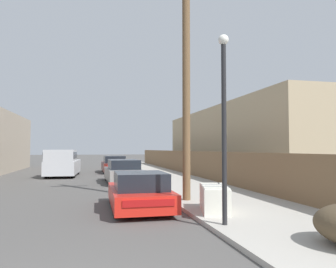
# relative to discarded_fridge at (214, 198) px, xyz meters

# --- Properties ---
(sidewalk_curb) EXTENTS (4.20, 63.00, 0.12)m
(sidewalk_curb) POSITION_rel_discarded_fridge_xyz_m (1.35, 17.80, -0.44)
(sidewalk_curb) COLOR #ADA89E
(sidewalk_curb) RESTS_ON ground
(discarded_fridge) EXTENTS (1.13, 1.83, 0.78)m
(discarded_fridge) POSITION_rel_discarded_fridge_xyz_m (0.00, 0.00, 0.00)
(discarded_fridge) COLOR silver
(discarded_fridge) RESTS_ON sidewalk_curb
(parked_sports_car_red) EXTENTS (1.84, 4.05, 1.21)m
(parked_sports_car_red) POSITION_rel_discarded_fridge_xyz_m (-2.02, 1.43, 0.06)
(parked_sports_car_red) COLOR red
(parked_sports_car_red) RESTS_ON ground
(car_parked_mid) EXTENTS (2.01, 4.58, 1.33)m
(car_parked_mid) POSITION_rel_discarded_fridge_xyz_m (-1.75, 10.01, 0.13)
(car_parked_mid) COLOR gray
(car_parked_mid) RESTS_ON ground
(car_parked_far) EXTENTS (1.94, 4.69, 1.37)m
(car_parked_far) POSITION_rel_discarded_fridge_xyz_m (-1.74, 18.30, 0.14)
(car_parked_far) COLOR #5B1E19
(car_parked_far) RESTS_ON ground
(pickup_truck) EXTENTS (2.23, 5.32, 1.89)m
(pickup_truck) POSITION_rel_discarded_fridge_xyz_m (-5.54, 15.02, 0.44)
(pickup_truck) COLOR silver
(pickup_truck) RESTS_ON ground
(utility_pole) EXTENTS (1.80, 0.28, 9.26)m
(utility_pole) POSITION_rel_discarded_fridge_xyz_m (-0.19, 2.25, 4.38)
(utility_pole) COLOR brown
(utility_pole) RESTS_ON sidewalk_curb
(street_lamp) EXTENTS (0.26, 0.26, 4.67)m
(street_lamp) POSITION_rel_discarded_fridge_xyz_m (-0.37, -1.66, 2.33)
(street_lamp) COLOR #232326
(street_lamp) RESTS_ON sidewalk_curb
(wooden_fence) EXTENTS (0.08, 37.48, 1.68)m
(wooden_fence) POSITION_rel_discarded_fridge_xyz_m (3.30, 14.99, 0.46)
(wooden_fence) COLOR brown
(wooden_fence) RESTS_ON sidewalk_curb
(building_right_house) EXTENTS (6.00, 22.57, 5.19)m
(building_right_house) POSITION_rel_discarded_fridge_xyz_m (8.38, 15.64, 2.10)
(building_right_house) COLOR tan
(building_right_house) RESTS_ON ground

